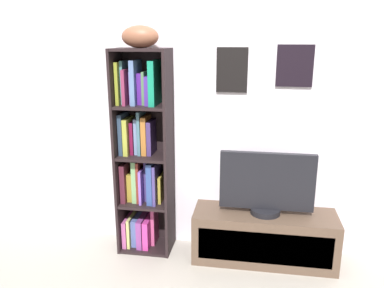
# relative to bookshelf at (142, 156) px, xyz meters

# --- Properties ---
(back_wall) EXTENTS (4.80, 0.08, 2.40)m
(back_wall) POSITION_rel_bookshelf_xyz_m (0.69, 0.14, 0.44)
(back_wall) COLOR silver
(back_wall) RESTS_ON ground
(bookshelf) EXTENTS (0.41, 0.29, 1.57)m
(bookshelf) POSITION_rel_bookshelf_xyz_m (0.00, 0.00, 0.00)
(bookshelf) COLOR black
(bookshelf) RESTS_ON ground
(football) EXTENTS (0.27, 0.16, 0.15)m
(football) POSITION_rel_bookshelf_xyz_m (0.02, -0.03, 0.88)
(football) COLOR brown
(football) RESTS_ON bookshelf
(tv_stand) EXTENTS (1.05, 0.35, 0.38)m
(tv_stand) POSITION_rel_bookshelf_xyz_m (0.95, -0.06, -0.57)
(tv_stand) COLOR brown
(tv_stand) RESTS_ON ground
(television) EXTENTS (0.68, 0.22, 0.47)m
(television) POSITION_rel_bookshelf_xyz_m (0.95, -0.06, -0.15)
(television) COLOR black
(television) RESTS_ON tv_stand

